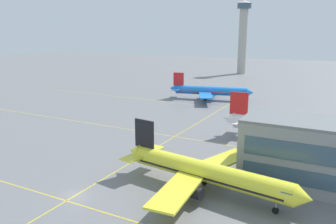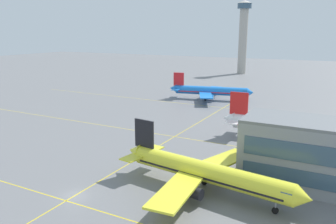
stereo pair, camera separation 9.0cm
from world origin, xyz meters
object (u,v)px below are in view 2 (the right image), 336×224
Objects in this scene: airliner_third_row at (210,91)px; airliner_second_row at (296,128)px; airliner_front_gate at (205,172)px; control_tower at (243,32)px.

airliner_second_row is at bearing -47.57° from airliner_third_row.
airliner_front_gate reaches higher than airliner_third_row.
airliner_second_row is 139.76m from control_tower.
airliner_second_row is at bearing -68.91° from control_tower.
airliner_front_gate is at bearing -69.59° from airliner_third_row.
airliner_front_gate is 34.51m from airliner_second_row.
airliner_third_row is at bearing 110.41° from airliner_front_gate.
airliner_second_row is (9.48, 33.18, 0.29)m from airliner_front_gate.
airliner_third_row is at bearing -81.72° from control_tower.
airliner_second_row is 0.81× the size of control_tower.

